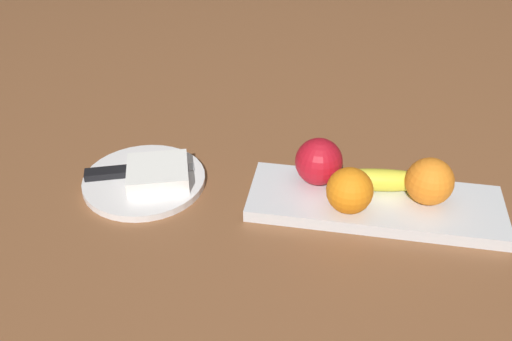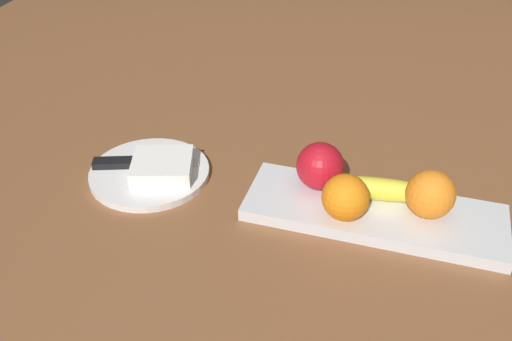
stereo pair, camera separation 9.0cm
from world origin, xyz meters
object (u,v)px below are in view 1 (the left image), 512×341
Objects in this scene: banana at (378,180)px; folded_napkin at (158,173)px; fruit_tray at (375,204)px; dinner_plate at (144,181)px; apple at (319,162)px; orange_near_banana at (430,181)px; knife at (122,172)px; orange_near_apple at (350,191)px.

folded_napkin is at bearing -2.98° from banana.
dinner_plate is (-0.38, 0.00, -0.00)m from fruit_tray.
apple reaches higher than dinner_plate.
orange_near_banana reaches higher than folded_napkin.
folded_napkin is (-0.43, -0.01, -0.03)m from orange_near_banana.
dinner_plate is 1.14× the size of knife.
apple is 0.08m from orange_near_apple.
orange_near_apple is at bearing -140.89° from fruit_tray.
banana is (0.00, 0.03, 0.03)m from fruit_tray.
banana is 0.08m from orange_near_apple.
fruit_tray is 0.11m from apple.
folded_napkin is (0.03, -0.00, 0.02)m from dinner_plate.
folded_napkin is (-0.35, -0.03, -0.01)m from banana.
knife is at bearing 174.51° from orange_near_apple.
knife is at bearing 179.70° from fruit_tray.
banana is 0.91× the size of dinner_plate.
knife reaches higher than fruit_tray.
apple is 1.08× the size of orange_near_apple.
folded_napkin is at bearing 173.78° from orange_near_apple.
orange_near_banana is 0.43m from folded_napkin.
fruit_tray is at bearing 78.81° from banana.
apple is 0.10m from banana.
fruit_tray is 0.07m from orange_near_apple.
orange_near_apple reaches higher than dinner_plate.
dinner_plate is at bearing 180.00° from folded_napkin.
orange_near_apple is 0.38m from knife.
dinner_plate is at bearing -3.24° from banana.
apple is 1.04× the size of orange_near_banana.
folded_napkin is at bearing -178.86° from orange_near_banana.
apple is 0.41× the size of banana.
dinner_plate is (-0.38, -0.03, -0.03)m from banana.
banana is 0.38m from dinner_plate.
apple is at bearing 161.86° from fruit_tray.
folded_napkin is at bearing -173.29° from apple.
folded_napkin reaches higher than knife.
orange_near_banana is at bearing 6.39° from fruit_tray.
banana is 1.87× the size of folded_napkin.
folded_napkin is (-0.31, 0.03, -0.03)m from orange_near_apple.
apple is at bearing 6.12° from dinner_plate.
apple is 0.29m from dinner_plate.
knife is (-0.42, -0.02, -0.02)m from banana.
dinner_plate is (-0.45, -0.01, -0.05)m from orange_near_banana.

